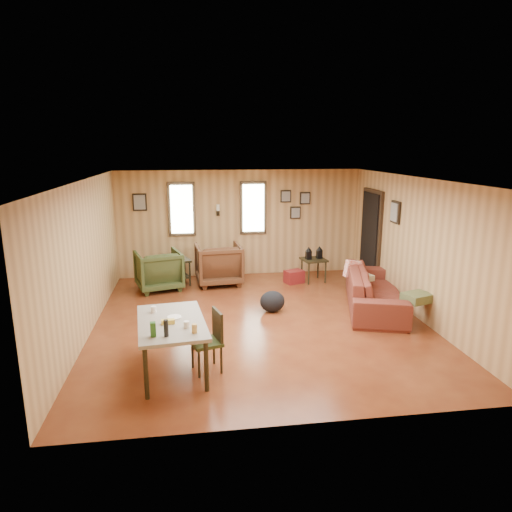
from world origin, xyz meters
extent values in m
cube|color=brown|center=(0.00, 0.00, -0.01)|extent=(5.50, 6.00, 0.02)
cube|color=#997C5B|center=(0.00, 0.00, 2.41)|extent=(5.50, 6.00, 0.02)
cube|color=tan|center=(0.00, 3.01, 1.20)|extent=(5.50, 0.02, 2.40)
cube|color=tan|center=(0.00, -3.01, 1.20)|extent=(5.50, 0.02, 2.40)
cube|color=tan|center=(-2.76, 0.00, 1.20)|extent=(0.02, 6.00, 2.40)
cube|color=tan|center=(2.76, 0.00, 1.20)|extent=(0.02, 6.00, 2.40)
cube|color=black|center=(-1.30, 2.97, 1.55)|extent=(0.60, 0.05, 1.20)
cube|color=#E0F2D1|center=(-1.30, 2.93, 1.55)|extent=(0.48, 0.04, 1.06)
cube|color=black|center=(0.30, 2.97, 1.55)|extent=(0.60, 0.05, 1.20)
cube|color=#E0F2D1|center=(0.30, 2.93, 1.55)|extent=(0.48, 0.04, 1.06)
cube|color=black|center=(-0.50, 2.95, 1.45)|extent=(0.07, 0.05, 0.12)
cylinder|color=silver|center=(-0.50, 2.89, 1.58)|extent=(0.07, 0.07, 0.14)
cube|color=black|center=(2.72, 1.95, 1.00)|extent=(0.06, 1.00, 2.05)
cube|color=black|center=(2.68, 1.95, 1.00)|extent=(0.04, 0.82, 1.90)
cube|color=black|center=(1.05, 2.97, 1.80)|extent=(0.24, 0.04, 0.28)
cube|color=#9E998C|center=(1.05, 2.94, 1.80)|extent=(0.19, 0.02, 0.22)
cube|color=black|center=(1.50, 2.97, 1.75)|extent=(0.24, 0.04, 0.28)
cube|color=#9E998C|center=(1.50, 2.94, 1.75)|extent=(0.19, 0.02, 0.22)
cube|color=black|center=(1.28, 2.97, 1.42)|extent=(0.24, 0.04, 0.28)
cube|color=#9E998C|center=(1.28, 2.94, 1.42)|extent=(0.19, 0.02, 0.22)
cube|color=black|center=(-2.20, 2.97, 1.72)|extent=(0.30, 0.04, 0.38)
cube|color=#9E998C|center=(-2.20, 2.94, 1.72)|extent=(0.24, 0.02, 0.31)
cube|color=black|center=(2.72, 0.85, 1.70)|extent=(0.04, 0.34, 0.42)
cube|color=#9E998C|center=(2.69, 0.85, 1.70)|extent=(0.02, 0.27, 0.34)
imported|color=maroon|center=(2.20, 0.37, 0.47)|extent=(1.35, 2.48, 0.93)
imported|color=#4D2B17|center=(-0.54, 2.28, 0.48)|extent=(1.02, 0.96, 0.97)
imported|color=#343E1C|center=(-1.80, 2.07, 0.45)|extent=(1.06, 1.03, 0.90)
cube|color=black|center=(-1.44, 2.35, 0.54)|extent=(0.66, 0.63, 0.04)
cube|color=black|center=(-1.44, 2.35, 0.18)|extent=(0.60, 0.56, 0.03)
cylinder|color=black|center=(-1.59, 2.09, 0.26)|extent=(0.05, 0.05, 0.53)
cylinder|color=black|center=(-1.17, 2.23, 0.26)|extent=(0.05, 0.05, 0.53)
cylinder|color=black|center=(-1.71, 2.47, 0.26)|extent=(0.05, 0.05, 0.53)
cylinder|color=black|center=(-1.28, 2.60, 0.26)|extent=(0.05, 0.05, 0.53)
cube|color=#463D2E|center=(-1.55, 2.31, 0.62)|extent=(0.10, 0.05, 0.13)
cube|color=#463D2E|center=(-1.34, 2.38, 0.61)|extent=(0.09, 0.04, 0.12)
cube|color=black|center=(1.53, 2.18, 0.49)|extent=(0.56, 0.56, 0.04)
cylinder|color=black|center=(1.37, 1.95, 0.25)|extent=(0.04, 0.04, 0.49)
cylinder|color=black|center=(1.76, 2.01, 0.25)|extent=(0.04, 0.04, 0.49)
cylinder|color=black|center=(1.31, 2.34, 0.25)|extent=(0.04, 0.04, 0.49)
cylinder|color=black|center=(1.70, 2.40, 0.25)|extent=(0.04, 0.04, 0.49)
cube|color=black|center=(1.41, 2.16, 0.60)|extent=(0.12, 0.12, 0.18)
cone|color=black|center=(1.41, 2.16, 0.74)|extent=(0.17, 0.17, 0.10)
cube|color=black|center=(1.66, 2.20, 0.60)|extent=(0.12, 0.12, 0.18)
cone|color=black|center=(1.66, 2.20, 0.74)|extent=(0.17, 0.17, 0.10)
cube|color=maroon|center=(1.08, 2.12, 0.14)|extent=(0.46, 0.40, 0.28)
ellipsoid|color=black|center=(0.30, 0.42, 0.19)|extent=(0.53, 0.45, 0.39)
cube|color=#535C33|center=(2.54, -0.56, 0.49)|extent=(0.53, 0.47, 0.14)
cube|color=red|center=(1.98, 0.98, 0.58)|extent=(0.40, 0.22, 0.39)
cube|color=tan|center=(2.09, 0.73, 0.47)|extent=(0.45, 0.39, 0.11)
cube|color=gray|center=(-1.39, -1.60, 0.69)|extent=(1.00, 1.49, 0.05)
cylinder|color=black|center=(-1.67, -2.25, 0.34)|extent=(0.06, 0.06, 0.67)
cylinder|color=black|center=(-0.97, -2.17, 0.34)|extent=(0.06, 0.06, 0.67)
cylinder|color=black|center=(-1.81, -1.04, 0.34)|extent=(0.06, 0.06, 0.67)
cylinder|color=black|center=(-1.11, -0.96, 0.34)|extent=(0.06, 0.06, 0.67)
cylinder|color=white|center=(-1.19, -1.86, 0.76)|extent=(0.08, 0.08, 0.08)
cylinder|color=white|center=(-1.64, -1.26, 0.76)|extent=(0.08, 0.08, 0.08)
cube|color=#275D21|center=(-1.58, -2.08, 0.80)|extent=(0.07, 0.07, 0.18)
cylinder|color=black|center=(-1.43, -2.10, 0.82)|extent=(0.06, 0.06, 0.21)
cylinder|color=tan|center=(-1.10, -2.04, 0.77)|extent=(0.07, 0.07, 0.11)
cylinder|color=white|center=(-1.36, -1.50, 0.72)|extent=(0.21, 0.21, 0.02)
cube|color=gold|center=(-1.43, -1.70, 0.74)|extent=(0.18, 0.09, 0.06)
cube|color=#343E1C|center=(-0.95, -1.64, 0.40)|extent=(0.46, 0.46, 0.04)
cube|color=black|center=(-0.80, -1.60, 0.62)|extent=(0.13, 0.35, 0.41)
cylinder|color=black|center=(-1.05, -1.83, 0.20)|extent=(0.04, 0.04, 0.39)
cylinder|color=black|center=(-0.76, -1.75, 0.20)|extent=(0.04, 0.04, 0.39)
cylinder|color=black|center=(-1.14, -1.54, 0.20)|extent=(0.04, 0.04, 0.39)
cylinder|color=black|center=(-0.84, -1.46, 0.20)|extent=(0.04, 0.04, 0.39)
camera|label=1|loc=(-1.08, -7.23, 2.91)|focal=32.00mm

